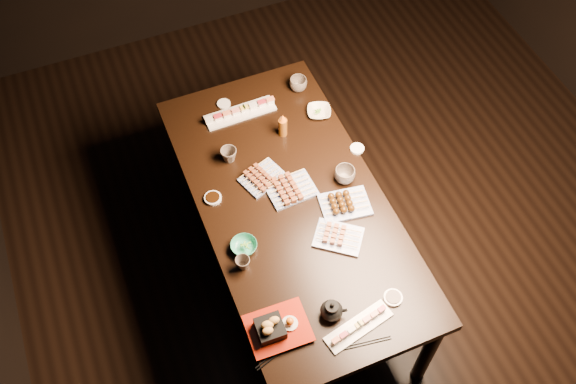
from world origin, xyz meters
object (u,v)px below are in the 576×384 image
object	(u,v)px
sushi_platter_far	(240,111)
teacup_mid_right	(345,175)
teapot	(332,309)
condiment_bottle	(283,125)
tempura_tray	(278,325)
yakitori_plate_right	(339,235)
edamame_bowl_cream	(319,112)
yakitori_plate_center	(291,187)
yakitori_plate_left	(263,176)
edamame_bowl_green	(244,246)
dining_table	(291,239)
teacup_far_right	(298,84)
sushi_platter_near	(359,325)
teacup_near_left	(243,263)
teacup_far_left	(229,155)

from	to	relation	value
sushi_platter_far	teacup_mid_right	world-z (taller)	teacup_mid_right
teapot	condiment_bottle	distance (m)	1.07
tempura_tray	condiment_bottle	size ratio (longest dim) A/B	1.83
tempura_tray	teapot	world-z (taller)	teapot
yakitori_plate_right	edamame_bowl_cream	size ratio (longest dim) A/B	1.74
yakitori_plate_center	sushi_platter_far	bearing A→B (deg)	92.94
yakitori_plate_left	edamame_bowl_green	distance (m)	0.42
dining_table	teapot	distance (m)	0.76
teacup_far_right	teacup_mid_right	bearing A→B (deg)	-92.46
edamame_bowl_green	tempura_tray	bearing A→B (deg)	-90.39
yakitori_plate_center	edamame_bowl_green	xyz separation A→B (m)	(-0.34, -0.22, -0.01)
yakitori_plate_right	yakitori_plate_left	size ratio (longest dim) A/B	1.06
dining_table	edamame_bowl_green	distance (m)	0.53
teapot	sushi_platter_far	bearing A→B (deg)	115.44
edamame_bowl_green	yakitori_plate_center	bearing A→B (deg)	33.72
edamame_bowl_green	condiment_bottle	bearing A→B (deg)	53.23
teacup_far_right	condiment_bottle	distance (m)	0.34
sushi_platter_far	yakitori_plate_center	size ratio (longest dim) A/B	1.67
yakitori_plate_left	edamame_bowl_green	size ratio (longest dim) A/B	1.69
sushi_platter_near	teacup_far_right	distance (m)	1.46
tempura_tray	teacup_near_left	distance (m)	0.36
sushi_platter_far	teapot	bearing A→B (deg)	87.50
yakitori_plate_center	edamame_bowl_green	bearing A→B (deg)	-149.40
edamame_bowl_green	sushi_platter_far	bearing A→B (deg)	71.27
dining_table	edamame_bowl_cream	bearing A→B (deg)	67.77
sushi_platter_near	tempura_tray	distance (m)	0.36
yakitori_plate_left	teacup_mid_right	world-z (taller)	teacup_mid_right
yakitori_plate_right	edamame_bowl_cream	world-z (taller)	yakitori_plate_right
sushi_platter_far	yakitori_plate_right	size ratio (longest dim) A/B	1.75
edamame_bowl_cream	yakitori_plate_left	bearing A→B (deg)	-146.64
edamame_bowl_green	dining_table	bearing A→B (deg)	27.06
tempura_tray	teapot	bearing A→B (deg)	-2.71
teacup_mid_right	teapot	xyz separation A→B (m)	(-0.37, -0.65, 0.01)
edamame_bowl_cream	teacup_far_right	distance (m)	0.22
teacup_near_left	teacup_mid_right	world-z (taller)	teacup_mid_right
teapot	condiment_bottle	size ratio (longest dim) A/B	0.81
yakitori_plate_left	tempura_tray	bearing A→B (deg)	-125.82
edamame_bowl_cream	teacup_far_left	world-z (taller)	teacup_far_left
teacup_far_right	dining_table	bearing A→B (deg)	-115.28
tempura_tray	teacup_mid_right	bearing A→B (deg)	47.66
sushi_platter_far	yakitori_plate_right	xyz separation A→B (m)	(0.17, -0.93, 0.00)
yakitori_plate_center	edamame_bowl_cream	xyz separation A→B (m)	(0.34, 0.42, -0.01)
teacup_mid_right	condiment_bottle	world-z (taller)	condiment_bottle
teacup_far_right	yakitori_plate_center	bearing A→B (deg)	-115.81
dining_table	teacup_far_left	xyz separation A→B (m)	(-0.20, 0.37, 0.41)
yakitori_plate_right	edamame_bowl_green	xyz separation A→B (m)	(-0.44, 0.12, -0.01)
sushi_platter_far	dining_table	bearing A→B (deg)	92.29
teacup_far_right	teacup_near_left	bearing A→B (deg)	-125.69
teacup_near_left	tempura_tray	bearing A→B (deg)	-84.40
yakitori_plate_left	edamame_bowl_cream	size ratio (longest dim) A/B	1.64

